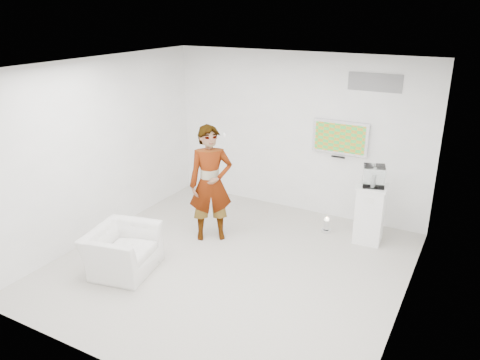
{
  "coord_description": "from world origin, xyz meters",
  "views": [
    {
      "loc": [
        3.14,
        -5.46,
        3.74
      ],
      "look_at": [
        -0.17,
        0.6,
        1.17
      ],
      "focal_mm": 35.0,
      "sensor_mm": 36.0,
      "label": 1
    }
  ],
  "objects": [
    {
      "name": "wii_remote",
      "position": [
        -0.63,
        0.91,
        1.77
      ],
      "size": [
        0.1,
        0.12,
        0.03
      ],
      "primitive_type": "cube",
      "rotation": [
        0.0,
        0.0,
        0.62
      ],
      "color": "white",
      "rests_on": "person"
    },
    {
      "name": "pedestal",
      "position": [
        1.64,
        1.79,
        0.5
      ],
      "size": [
        0.52,
        0.52,
        1.0
      ],
      "primitive_type": "cube",
      "rotation": [
        0.0,
        0.0,
        0.08
      ],
      "color": "white",
      "rests_on": "room"
    },
    {
      "name": "vitrine",
      "position": [
        1.64,
        1.79,
        1.17
      ],
      "size": [
        0.42,
        0.42,
        0.34
      ],
      "primitive_type": "cube",
      "rotation": [
        0.0,
        0.0,
        0.28
      ],
      "color": "white",
      "rests_on": "pedestal"
    },
    {
      "name": "armchair",
      "position": [
        -1.35,
        -0.9,
        0.33
      ],
      "size": [
        1.07,
        1.17,
        0.66
      ],
      "primitive_type": "imported",
      "rotation": [
        0.0,
        0.0,
        1.77
      ],
      "color": "silver",
      "rests_on": "room"
    },
    {
      "name": "tv",
      "position": [
        0.85,
        2.45,
        1.55
      ],
      "size": [
        1.0,
        0.08,
        0.6
      ],
      "primitive_type": "cube",
      "color": "silver",
      "rests_on": "room"
    },
    {
      "name": "floor_uplight",
      "position": [
        0.92,
        1.77,
        0.13
      ],
      "size": [
        0.17,
        0.17,
        0.26
      ],
      "primitive_type": "cylinder",
      "rotation": [
        0.0,
        0.0,
        0.01
      ],
      "color": "silver",
      "rests_on": "room"
    },
    {
      "name": "room",
      "position": [
        0.0,
        0.0,
        1.5
      ],
      "size": [
        5.01,
        5.01,
        3.0
      ],
      "color": "beige",
      "rests_on": "ground"
    },
    {
      "name": "console",
      "position": [
        1.64,
        1.79,
        1.1
      ],
      "size": [
        0.05,
        0.15,
        0.2
      ],
      "primitive_type": "cube",
      "rotation": [
        0.0,
        0.0,
        0.01
      ],
      "color": "white",
      "rests_on": "pedestal"
    },
    {
      "name": "logo_decal",
      "position": [
        1.35,
        2.49,
        2.55
      ],
      "size": [
        0.9,
        0.02,
        0.3
      ],
      "primitive_type": "cube",
      "color": "gray",
      "rests_on": "room"
    },
    {
      "name": "person",
      "position": [
        -0.75,
        0.64,
        0.98
      ],
      "size": [
        0.86,
        0.8,
        1.97
      ],
      "primitive_type": "imported",
      "rotation": [
        0.0,
        0.0,
        0.63
      ],
      "color": "silver",
      "rests_on": "room"
    }
  ]
}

